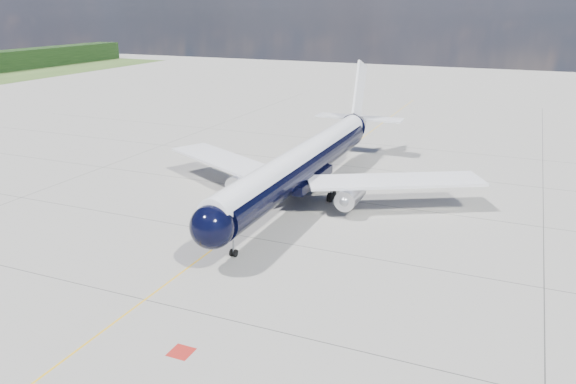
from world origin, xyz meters
name	(u,v)px	position (x,y,z in m)	size (l,w,h in m)	color
ground	(303,182)	(0.00, 30.00, 0.00)	(320.00, 320.00, 0.00)	#99958E
taxiway_centerline	(289,193)	(0.00, 25.00, 0.00)	(0.16, 160.00, 0.01)	#E5A90C
red_marking	(181,352)	(6.80, -10.00, 0.00)	(1.60, 1.60, 0.01)	maroon
main_airliner	(306,161)	(2.61, 24.10, 4.65)	(42.60, 51.70, 14.97)	black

